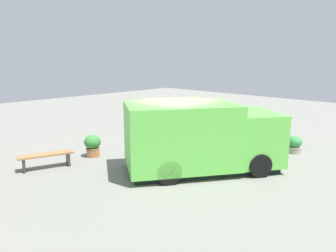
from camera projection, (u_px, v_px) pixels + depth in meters
ground_plane at (175, 162)px, 11.45m from camera, size 40.00×40.00×0.00m
food_truck at (200, 138)px, 10.43m from camera, size 4.61×5.25×2.22m
person_customer at (179, 126)px, 15.82m from camera, size 0.63×0.77×0.90m
planter_flowering_near at (93, 145)px, 12.02m from camera, size 0.60×0.60×0.81m
planter_flowering_far at (295, 144)px, 12.50m from camera, size 0.53×0.53×0.67m
plaza_bench at (46, 157)px, 10.72m from camera, size 0.91×1.78×0.51m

